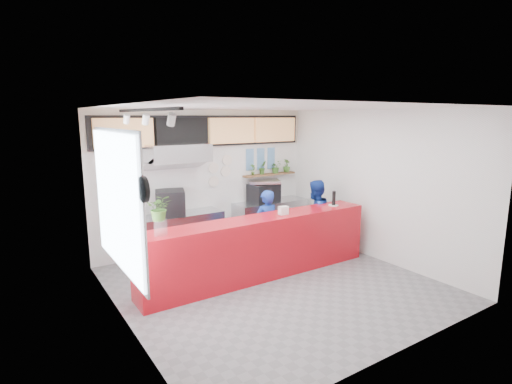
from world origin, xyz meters
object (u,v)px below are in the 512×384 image
panini_oven (170,203)px  pepper_mill (334,198)px  staff_right (315,217)px  service_counter (261,247)px  staff_center (266,227)px  espresso_machine (264,193)px

panini_oven → pepper_mill: panini_oven is taller
staff_right → service_counter: bearing=5.9°
staff_center → staff_right: 1.23m
espresso_machine → staff_center: staff_center is taller
espresso_machine → staff_center: bearing=-127.5°
panini_oven → service_counter: bearing=-42.4°
service_counter → staff_right: (1.70, 0.48, 0.23)m
service_counter → staff_right: staff_right is taller
espresso_machine → staff_center: size_ratio=0.45×
service_counter → staff_right: 1.78m
staff_center → pepper_mill: size_ratio=5.23×
staff_center → panini_oven: bearing=-42.0°
panini_oven → staff_center: bearing=-22.6°
panini_oven → staff_center: staff_center is taller
service_counter → staff_center: size_ratio=3.08×
service_counter → pepper_mill: pepper_mill is taller
panini_oven → staff_right: staff_right is taller
service_counter → panini_oven: panini_oven is taller
staff_right → staff_center: bearing=-11.3°
service_counter → espresso_machine: 2.29m
staff_right → pepper_mill: size_ratio=5.55×
service_counter → pepper_mill: bearing=-0.6°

